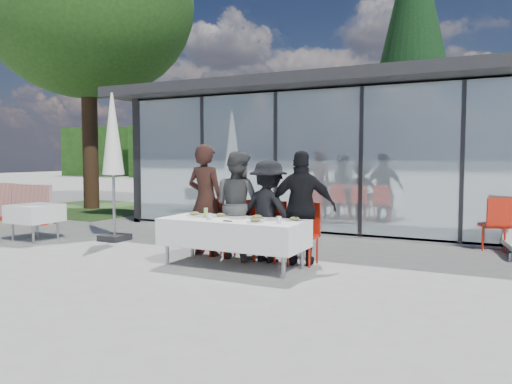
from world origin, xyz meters
TOP-DOWN VIEW (x-y plane):
  - ground at (0.00, 0.00)m, footprint 90.00×90.00m
  - pavilion at (2.00, 8.16)m, footprint 14.80×8.80m
  - treeline at (-2.00, 28.00)m, footprint 62.50×2.00m
  - dining_table at (-0.02, 0.49)m, footprint 2.26×0.96m
  - diner_a at (-0.93, 1.11)m, footprint 0.72×0.72m
  - diner_chair_a at (-0.93, 1.24)m, footprint 0.44×0.44m
  - diner_b at (-0.29, 1.11)m, footprint 1.08×1.08m
  - diner_chair_b at (-0.29, 1.24)m, footprint 0.44×0.44m
  - diner_c at (0.28, 1.11)m, footprint 1.26×1.26m
  - diner_chair_c at (0.28, 1.24)m, footprint 0.44×0.44m
  - diner_d at (0.87, 1.11)m, footprint 1.29×1.29m
  - diner_chair_d at (0.87, 1.24)m, footprint 0.44×0.44m
  - plate_a at (-0.81, 0.60)m, footprint 0.27×0.27m
  - plate_b at (-0.31, 0.59)m, footprint 0.27×0.27m
  - plate_c at (0.31, 0.65)m, footprint 0.27×0.27m
  - plate_d at (0.93, 0.65)m, footprint 0.27×0.27m
  - plate_extra at (0.49, 0.23)m, footprint 0.27×0.27m
  - juice_bottle at (-0.49, 0.44)m, footprint 0.06×0.06m
  - drinking_glasses at (0.25, 0.31)m, footprint 1.18×0.20m
  - folded_eyeglasses at (0.05, 0.19)m, footprint 0.14×0.03m
  - spare_table_left at (-4.86, 0.82)m, footprint 0.86×0.86m
  - spare_chair_b at (3.59, 3.79)m, footprint 0.58×0.58m
  - market_umbrella at (-3.42, 1.55)m, footprint 0.50×0.50m
  - deciduous_tree at (-8.50, 6.00)m, footprint 7.04×6.40m
  - conifer_tree at (0.50, 13.00)m, footprint 4.00×4.00m
  - grass_patch at (-8.50, 6.00)m, footprint 5.00×5.00m

SIDE VIEW (x-z plane):
  - ground at x=0.00m, z-range 0.00..0.00m
  - grass_patch at x=-8.50m, z-range 0.00..0.02m
  - diner_chair_a at x=-0.93m, z-range 0.05..1.03m
  - diner_chair_b at x=-0.29m, z-range 0.05..1.03m
  - diner_chair_c at x=0.28m, z-range 0.05..1.03m
  - diner_chair_d at x=0.87m, z-range 0.05..1.03m
  - spare_chair_b at x=3.59m, z-range 0.05..1.03m
  - dining_table at x=-0.02m, z-range 0.16..0.91m
  - spare_table_left at x=-4.86m, z-range 0.18..0.92m
  - folded_eyeglasses at x=0.05m, z-range 0.75..0.76m
  - plate_a at x=-0.81m, z-range 0.74..0.81m
  - plate_b at x=-0.31m, z-range 0.74..0.81m
  - plate_c at x=0.31m, z-range 0.74..0.81m
  - plate_d at x=0.93m, z-range 0.74..0.81m
  - plate_extra at x=0.49m, z-range 0.74..0.81m
  - drinking_glasses at x=0.25m, z-range 0.75..0.85m
  - diner_c at x=0.28m, z-range 0.00..1.66m
  - juice_bottle at x=-0.49m, z-range 0.75..0.91m
  - diner_b at x=-0.29m, z-range 0.00..1.81m
  - diner_d at x=0.87m, z-range 0.00..1.81m
  - diner_a at x=-0.93m, z-range 0.00..1.92m
  - market_umbrella at x=-3.42m, z-range 0.48..3.48m
  - pavilion at x=2.00m, z-range 0.43..3.87m
  - treeline at x=-2.00m, z-range 0.00..4.40m
  - conifer_tree at x=0.50m, z-range 0.74..11.24m
  - deciduous_tree at x=-8.50m, z-range 1.79..11.17m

